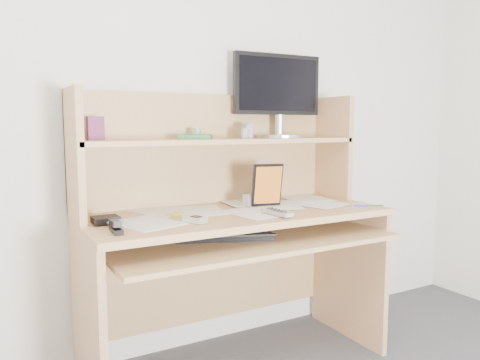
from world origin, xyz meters
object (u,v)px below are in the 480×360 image
keyboard (224,235)px  tv_remote (277,212)px  game_case (267,185)px  desk (229,220)px  monitor (278,93)px

keyboard → tv_remote: bearing=-4.4°
keyboard → game_case: size_ratio=2.15×
desk → keyboard: 0.19m
keyboard → monitor: monitor is taller
tv_remote → monitor: size_ratio=0.33×
desk → tv_remote: desk is taller
desk → game_case: size_ratio=6.75×
game_case → monitor: monitor is taller
tv_remote → monitor: bearing=49.0°
desk → tv_remote: 0.29m
monitor → desk: bearing=-156.8°
keyboard → desk: bearing=77.6°
tv_remote → keyboard: bearing=146.3°
desk → tv_remote: bearing=-68.9°
keyboard → tv_remote: (0.21, -0.10, 0.10)m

